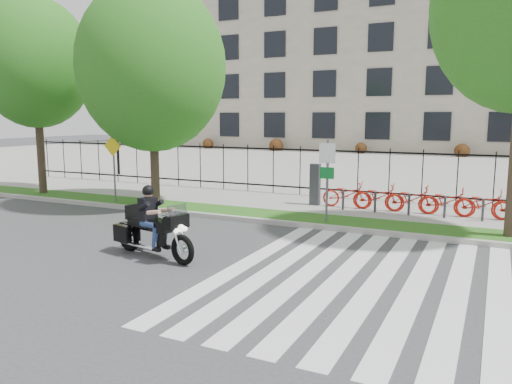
% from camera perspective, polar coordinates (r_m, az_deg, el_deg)
% --- Properties ---
extents(ground, '(120.00, 120.00, 0.00)m').
position_cam_1_polar(ground, '(12.68, -10.09, -6.80)').
color(ground, '#37373A').
rests_on(ground, ground).
extents(curb, '(60.00, 0.20, 0.15)m').
position_cam_1_polar(curb, '(16.06, -1.49, -3.11)').
color(curb, '#A2A099').
rests_on(curb, ground).
extents(grass_verge, '(60.00, 1.50, 0.15)m').
position_cam_1_polar(grass_verge, '(16.81, -0.16, -2.58)').
color(grass_verge, '#245916').
rests_on(grass_verge, ground).
extents(sidewalk, '(60.00, 3.50, 0.15)m').
position_cam_1_polar(sidewalk, '(19.05, 3.14, -1.26)').
color(sidewalk, gray).
rests_on(sidewalk, ground).
extents(plaza, '(80.00, 34.00, 0.10)m').
position_cam_1_polar(plaza, '(35.76, 14.09, 3.11)').
color(plaza, gray).
rests_on(plaza, ground).
extents(crosswalk_stripes, '(5.70, 8.00, 0.01)m').
position_cam_1_polar(crosswalk_stripes, '(10.69, 11.70, -9.77)').
color(crosswalk_stripes, silver).
rests_on(crosswalk_stripes, ground).
extents(iron_fence, '(30.00, 0.06, 2.00)m').
position_cam_1_polar(iron_fence, '(20.51, 5.06, 2.47)').
color(iron_fence, black).
rests_on(iron_fence, sidewalk).
extents(office_building, '(60.00, 21.90, 20.15)m').
position_cam_1_polar(office_building, '(55.65, 18.87, 15.04)').
color(office_building, gray).
rests_on(office_building, ground).
extents(lamp_post_left, '(1.06, 0.70, 4.25)m').
position_cam_1_polar(lamp_post_left, '(29.12, -15.64, 8.06)').
color(lamp_post_left, black).
rests_on(lamp_post_left, ground).
extents(street_tree_0, '(4.59, 4.59, 7.99)m').
position_cam_1_polar(street_tree_0, '(22.77, -23.94, 13.31)').
color(street_tree_0, '#34281C').
rests_on(street_tree_0, grass_verge).
extents(street_tree_1, '(5.30, 5.30, 8.01)m').
position_cam_1_polar(street_tree_1, '(18.72, -11.83, 13.87)').
color(street_tree_1, '#34281C').
rests_on(street_tree_1, grass_verge).
extents(bike_share_station, '(11.06, 0.85, 1.50)m').
position_cam_1_polar(bike_share_station, '(17.28, 24.31, -1.21)').
color(bike_share_station, '#2D2D33').
rests_on(bike_share_station, sidewalk).
extents(sign_pole_regulatory, '(0.50, 0.09, 2.50)m').
position_cam_1_polar(sign_pole_regulatory, '(15.24, 8.12, 2.51)').
color(sign_pole_regulatory, '#59595B').
rests_on(sign_pole_regulatory, grass_verge).
extents(sign_pole_warning, '(0.78, 0.09, 2.49)m').
position_cam_1_polar(sign_pole_warning, '(19.46, -15.97, 3.58)').
color(sign_pole_warning, '#59595B').
rests_on(sign_pole_warning, grass_verge).
extents(motorcycle_rider, '(2.66, 1.13, 2.09)m').
position_cam_1_polar(motorcycle_rider, '(12.16, -11.65, -4.14)').
color(motorcycle_rider, black).
rests_on(motorcycle_rider, ground).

